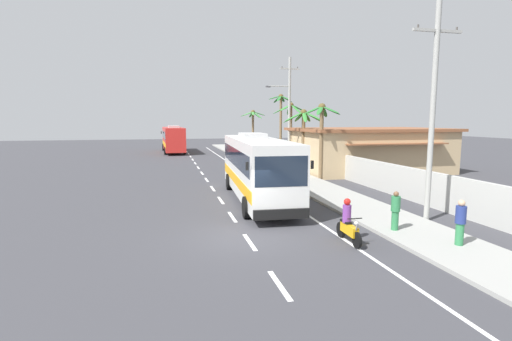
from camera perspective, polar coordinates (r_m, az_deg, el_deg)
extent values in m
plane|color=#3A3A3F|center=(15.22, -1.49, -9.91)|extent=(160.00, 160.00, 0.00)
cube|color=#999993|center=(26.50, 8.52, -2.30)|extent=(3.20, 90.00, 0.14)
cube|color=white|center=(11.11, 3.53, -16.72)|extent=(0.16, 2.00, 0.01)
cube|color=white|center=(14.61, -0.94, -10.65)|extent=(0.16, 2.00, 0.01)
cube|color=white|center=(18.25, -3.57, -6.94)|extent=(0.16, 2.00, 0.01)
cube|color=white|center=(21.97, -5.29, -4.46)|extent=(0.16, 2.00, 0.01)
cube|color=white|center=(25.74, -6.50, -2.70)|extent=(0.16, 2.00, 0.01)
cube|color=white|center=(29.53, -7.40, -1.39)|extent=(0.16, 2.00, 0.01)
cube|color=white|center=(33.34, -8.09, -0.38)|extent=(0.16, 2.00, 0.01)
cube|color=white|center=(37.16, -8.64, 0.42)|extent=(0.16, 2.00, 0.01)
cube|color=white|center=(40.99, -9.09, 1.08)|extent=(0.16, 2.00, 0.01)
cube|color=white|center=(44.82, -9.46, 1.62)|extent=(0.16, 2.00, 0.01)
cube|color=white|center=(48.67, -9.77, 2.08)|extent=(0.16, 2.00, 0.01)
cube|color=white|center=(52.51, -10.04, 2.47)|extent=(0.16, 2.00, 0.01)
cube|color=white|center=(56.36, -10.27, 2.80)|extent=(0.16, 2.00, 0.01)
cube|color=white|center=(60.21, -10.47, 3.09)|extent=(0.16, 2.00, 0.01)
cube|color=white|center=(64.06, -10.65, 3.35)|extent=(0.16, 2.00, 0.01)
cube|color=white|center=(30.29, -0.62, -1.10)|extent=(0.14, 70.00, 0.01)
cube|color=#B2B2AD|center=(31.52, 12.28, 0.78)|extent=(0.24, 60.00, 1.88)
cube|color=silver|center=(21.77, 0.11, 0.65)|extent=(3.12, 11.77, 3.12)
cube|color=#192333|center=(21.91, 0.01, 2.13)|extent=(3.10, 10.84, 1.00)
cube|color=#192333|center=(16.10, 3.80, -0.14)|extent=(2.30, 0.22, 1.31)
cube|color=orange|center=(21.87, 0.11, -1.17)|extent=(3.14, 11.54, 0.56)
cube|color=black|center=(16.36, 3.82, -6.53)|extent=(2.45, 0.29, 0.44)
cube|color=#B7B7B7|center=(23.07, -0.54, 5.27)|extent=(1.51, 2.63, 0.28)
cube|color=black|center=(16.67, 8.41, 0.87)|extent=(0.12, 0.09, 0.36)
cube|color=black|center=(15.99, -1.34, 0.67)|extent=(0.12, 0.09, 0.36)
cylinder|color=black|center=(18.38, 6.18, -5.21)|extent=(0.38, 1.06, 1.04)
cylinder|color=black|center=(17.85, -1.42, -5.55)|extent=(0.38, 1.06, 1.04)
cylinder|color=black|center=(25.60, 1.40, -1.54)|extent=(0.38, 1.06, 1.04)
cylinder|color=black|center=(25.23, -4.06, -1.69)|extent=(0.38, 1.06, 1.04)
cube|color=red|center=(55.06, -12.27, 4.68)|extent=(3.00, 11.26, 3.14)
cube|color=#192333|center=(54.84, -12.27, 5.24)|extent=(2.99, 10.37, 1.00)
cube|color=#192333|center=(60.57, -12.60, 5.36)|extent=(2.36, 0.19, 1.32)
cube|color=orange|center=(55.10, -12.25, 3.95)|extent=(3.03, 11.04, 0.56)
cube|color=black|center=(60.75, -12.55, 3.63)|extent=(2.51, 0.26, 0.44)
cube|color=#B7B7B7|center=(53.61, -12.23, 6.44)|extent=(1.50, 2.51, 0.28)
cube|color=black|center=(60.29, -13.98, 5.54)|extent=(0.12, 0.08, 0.36)
cube|color=black|center=(60.45, -11.20, 5.62)|extent=(0.12, 0.08, 0.36)
cylinder|color=black|center=(58.99, -13.68, 3.42)|extent=(0.36, 1.05, 1.04)
cylinder|color=black|center=(59.12, -11.24, 3.50)|extent=(0.36, 1.05, 1.04)
cylinder|color=black|center=(51.75, -13.39, 2.88)|extent=(0.36, 1.05, 1.04)
cylinder|color=black|center=(51.91, -10.62, 2.96)|extent=(0.36, 1.05, 1.04)
cylinder|color=black|center=(30.52, -0.78, -0.48)|extent=(0.15, 0.61, 0.60)
cylinder|color=black|center=(31.80, -1.51, -0.15)|extent=(0.17, 0.61, 0.60)
cube|color=#1947B2|center=(31.08, -1.13, 0.08)|extent=(0.33, 1.12, 0.36)
cube|color=black|center=(31.34, -1.29, 0.51)|extent=(0.29, 0.62, 0.12)
cylinder|color=gray|center=(30.59, -0.85, 0.11)|extent=(0.09, 0.32, 0.67)
cylinder|color=black|center=(30.63, -0.91, 0.95)|extent=(0.56, 0.09, 0.04)
sphere|color=#EAEACC|center=(30.53, -0.84, 0.66)|extent=(0.14, 0.14, 0.14)
cylinder|color=gold|center=(31.26, -1.26, 1.00)|extent=(0.32, 0.32, 0.55)
sphere|color=black|center=(31.22, -1.27, 1.74)|extent=(0.26, 0.26, 0.26)
cylinder|color=black|center=(14.31, 14.86, -10.05)|extent=(0.12, 0.60, 0.60)
cylinder|color=black|center=(15.49, 12.59, -8.63)|extent=(0.14, 0.60, 0.60)
cube|color=gold|center=(14.79, 13.79, -8.55)|extent=(0.27, 1.11, 0.36)
cube|color=black|center=(15.00, 13.31, -7.52)|extent=(0.26, 0.61, 0.12)
cylinder|color=gray|center=(14.33, 14.68, -8.77)|extent=(0.07, 0.32, 0.67)
cylinder|color=black|center=(14.30, 14.56, -6.97)|extent=(0.56, 0.05, 0.04)
sphere|color=#EAEACC|center=(14.23, 14.76, -7.63)|extent=(0.14, 0.14, 0.14)
cylinder|color=#75388E|center=(14.87, 13.44, -6.31)|extent=(0.32, 0.32, 0.67)
sphere|color=red|center=(14.77, 13.49, -4.56)|extent=(0.26, 0.26, 0.26)
cylinder|color=#2D7A47|center=(15.55, 28.14, -8.39)|extent=(0.28, 0.28, 0.79)
cylinder|color=navy|center=(15.38, 28.31, -5.84)|extent=(0.36, 0.36, 0.63)
sphere|color=tan|center=(15.29, 28.41, -4.31)|extent=(0.24, 0.24, 0.24)
cylinder|color=#75388E|center=(36.81, 3.49, 1.26)|extent=(0.28, 0.28, 0.78)
cylinder|color=navy|center=(36.74, 3.50, 2.34)|extent=(0.36, 0.36, 0.62)
sphere|color=brown|center=(36.70, 3.51, 2.99)|extent=(0.24, 0.24, 0.24)
cylinder|color=#2D7A47|center=(16.55, 20.06, -7.04)|extent=(0.28, 0.28, 0.77)
cylinder|color=#2D7A47|center=(16.40, 20.17, -4.69)|extent=(0.36, 0.36, 0.61)
sphere|color=brown|center=(16.32, 20.23, -3.31)|extent=(0.21, 0.21, 0.21)
cylinder|color=#9E9E99|center=(18.66, 24.92, 8.13)|extent=(0.24, 0.24, 9.96)
cube|color=#9E9E99|center=(19.04, 25.51, 18.35)|extent=(2.40, 0.12, 0.12)
cylinder|color=#4C4742|center=(18.50, 23.08, 19.20)|extent=(0.08, 0.08, 0.16)
cylinder|color=#4C4742|center=(19.66, 27.83, 18.21)|extent=(0.08, 0.08, 0.16)
cylinder|color=#9E9E99|center=(36.18, 5.00, 8.47)|extent=(0.24, 0.24, 10.31)
cube|color=#9E9E99|center=(36.48, 5.07, 14.92)|extent=(1.87, 0.12, 0.12)
cylinder|color=#4C4742|center=(36.27, 3.92, 15.16)|extent=(0.08, 0.08, 0.16)
cylinder|color=#4C4742|center=(36.74, 6.22, 15.04)|extent=(0.08, 0.08, 0.16)
cylinder|color=#9E9E99|center=(36.00, 3.45, 12.48)|extent=(2.06, 0.09, 0.09)
cube|color=#4C4C51|center=(35.72, 1.83, 12.44)|extent=(0.44, 0.24, 0.14)
cylinder|color=brown|center=(33.15, 7.07, 4.06)|extent=(0.31, 0.31, 5.15)
ellipsoid|color=#337F33|center=(33.29, 8.66, 7.85)|extent=(1.89, 0.62, 1.05)
ellipsoid|color=#337F33|center=(33.97, 7.61, 7.95)|extent=(1.45, 1.72, 0.94)
ellipsoid|color=#337F33|center=(33.93, 6.48, 7.97)|extent=(0.50, 1.92, 0.94)
ellipsoid|color=#337F33|center=(33.32, 5.61, 7.92)|extent=(1.74, 1.35, 1.02)
ellipsoid|color=#337F33|center=(32.54, 5.80, 8.06)|extent=(1.95, 0.88, 0.87)
ellipsoid|color=#337F33|center=(32.18, 7.30, 7.95)|extent=(0.83, 1.92, 0.97)
ellipsoid|color=#337F33|center=(32.45, 8.40, 8.11)|extent=(1.22, 1.91, 0.77)
sphere|color=brown|center=(33.09, 7.15, 8.60)|extent=(0.56, 0.56, 0.56)
cylinder|color=brown|center=(40.87, 5.20, 5.40)|extent=(0.31, 0.31, 6.08)
ellipsoid|color=#337F33|center=(41.29, 6.49, 9.17)|extent=(2.04, 0.60, 0.96)
ellipsoid|color=#337F33|center=(41.77, 5.00, 9.04)|extent=(0.62, 1.96, 1.15)
ellipsoid|color=#337F33|center=(40.98, 3.90, 9.13)|extent=(1.93, 1.17, 1.08)
ellipsoid|color=#337F33|center=(39.99, 4.49, 9.37)|extent=(1.80, 1.62, 0.79)
ellipsoid|color=#337F33|center=(40.12, 6.08, 9.10)|extent=(0.99, 1.94, 1.13)
sphere|color=brown|center=(40.87, 5.25, 9.73)|extent=(0.56, 0.56, 0.56)
cylinder|color=brown|center=(51.59, -0.46, 5.59)|extent=(0.30, 0.30, 5.57)
ellipsoid|color=#3D893D|center=(51.85, 0.46, 8.50)|extent=(1.81, 0.54, 0.63)
ellipsoid|color=#3D893D|center=(52.24, 0.06, 8.34)|extent=(1.51, 1.40, 0.90)
ellipsoid|color=#3D893D|center=(52.36, -0.72, 8.36)|extent=(0.46, 1.73, 0.87)
ellipsoid|color=#3D893D|center=(51.75, -1.40, 8.43)|extent=(1.74, 1.06, 0.76)
ellipsoid|color=#3D893D|center=(50.93, -1.14, 8.52)|extent=(1.68, 1.31, 0.63)
ellipsoid|color=#3D893D|center=(50.68, -0.44, 8.54)|extent=(0.71, 1.83, 0.59)
ellipsoid|color=#3D893D|center=(51.05, 0.21, 8.29)|extent=(1.25, 1.53, 1.03)
sphere|color=brown|center=(51.57, -0.46, 8.74)|extent=(0.56, 0.56, 0.56)
cylinder|color=brown|center=(44.82, 3.71, 6.33)|extent=(0.29, 0.29, 7.22)
ellipsoid|color=#28702D|center=(45.15, 4.58, 10.61)|extent=(1.48, 0.50, 0.78)
ellipsoid|color=#28702D|center=(45.56, 3.99, 10.61)|extent=(1.09, 1.43, 0.75)
ellipsoid|color=#28702D|center=(45.41, 3.21, 10.56)|extent=(0.84, 1.46, 0.84)
ellipsoid|color=#28702D|center=(44.62, 2.83, 10.84)|extent=(1.55, 0.47, 0.51)
ellipsoid|color=#28702D|center=(44.19, 3.50, 10.71)|extent=(1.09, 1.43, 0.75)
ellipsoid|color=#28702D|center=(44.38, 4.45, 10.76)|extent=(1.06, 1.49, 0.63)
sphere|color=brown|center=(44.89, 3.75, 11.00)|extent=(0.56, 0.56, 0.56)
cylinder|color=brown|center=(29.33, 9.72, 3.89)|extent=(0.30, 0.30, 5.48)
ellipsoid|color=#28702D|center=(29.54, 11.18, 8.79)|extent=(1.53, 0.44, 0.73)
ellipsoid|color=#28702D|center=(29.95, 10.15, 8.63)|extent=(1.16, 1.37, 0.90)
ellipsoid|color=#28702D|center=(29.67, 8.57, 8.91)|extent=(1.20, 1.45, 0.67)
ellipsoid|color=#28702D|center=(28.88, 8.58, 8.94)|extent=(1.57, 0.63, 0.68)
ellipsoid|color=#28702D|center=(28.57, 9.53, 8.84)|extent=(1.15, 1.44, 0.77)
ellipsoid|color=#28702D|center=(28.84, 11.04, 8.91)|extent=(1.09, 1.51, 0.65)
sphere|color=brown|center=(29.29, 9.84, 9.34)|extent=(0.56, 0.56, 0.56)
cube|color=tan|center=(35.89, 16.37, 2.84)|extent=(12.34, 8.45, 3.60)
cube|color=brown|center=(35.79, 16.49, 5.91)|extent=(13.08, 8.96, 0.24)
cube|color=brown|center=(31.94, 20.49, 3.74)|extent=(8.64, 0.80, 0.10)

